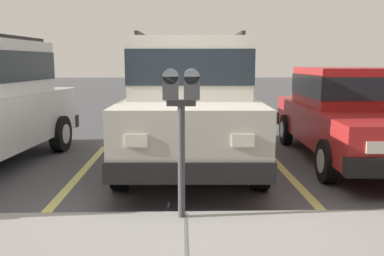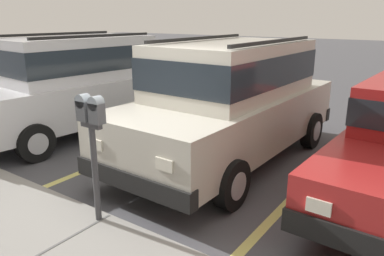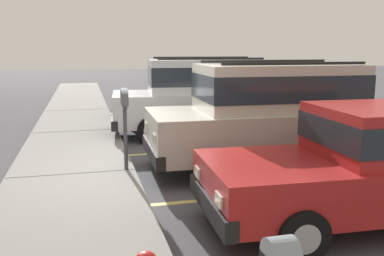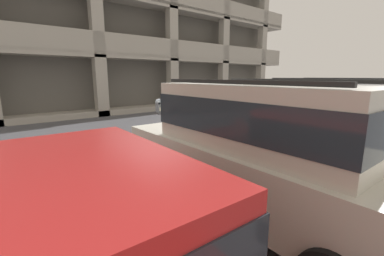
# 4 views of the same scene
# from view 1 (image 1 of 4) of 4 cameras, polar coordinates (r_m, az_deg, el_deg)

# --- Properties ---
(ground_plane) EXTENTS (80.00, 80.00, 0.10)m
(ground_plane) POSITION_cam_1_polar(r_m,az_deg,el_deg) (4.72, -0.94, -12.16)
(ground_plane) COLOR #4C4C51
(parking_stall_lines) EXTENTS (12.34, 4.80, 0.01)m
(parking_stall_lines) POSITION_cam_1_polar(r_m,az_deg,el_deg) (6.22, -15.39, -6.77)
(parking_stall_lines) COLOR #DBD16B
(parking_stall_lines) RESTS_ON ground_plane
(silver_suv) EXTENTS (2.11, 4.83, 2.03)m
(silver_suv) POSITION_cam_1_polar(r_m,az_deg,el_deg) (6.89, -0.22, 4.23)
(silver_suv) COLOR beige
(silver_suv) RESTS_ON ground_plane
(red_sedan) EXTENTS (1.97, 4.55, 1.54)m
(red_sedan) POSITION_cam_1_polar(r_m,az_deg,el_deg) (7.68, 20.53, 2.15)
(red_sedan) COLOR red
(red_sedan) RESTS_ON ground_plane
(parking_meter_near) EXTENTS (0.35, 0.12, 1.46)m
(parking_meter_near) POSITION_cam_1_polar(r_m,az_deg,el_deg) (4.08, -1.45, 2.70)
(parking_meter_near) COLOR #47474C
(parking_meter_near) RESTS_ON sidewalk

